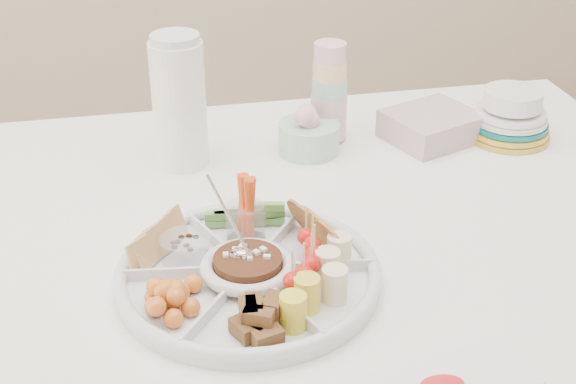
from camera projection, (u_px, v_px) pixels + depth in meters
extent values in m
cylinder|color=silver|center=(248.00, 271.00, 1.16)|extent=(0.43, 0.43, 0.04)
cylinder|color=brown|center=(248.00, 267.00, 1.16)|extent=(0.11, 0.11, 0.04)
cylinder|color=#AEC0A5|center=(329.00, 94.00, 1.55)|extent=(0.07, 0.07, 0.19)
cylinder|color=white|center=(179.00, 100.00, 1.45)|extent=(0.12, 0.12, 0.25)
cylinder|color=#9FC3AF|center=(309.00, 131.00, 1.53)|extent=(0.15, 0.15, 0.09)
cube|color=#C3A2A4|center=(432.00, 126.00, 1.59)|extent=(0.21, 0.20, 0.06)
cylinder|color=gold|center=(511.00, 114.00, 1.58)|extent=(0.16, 0.16, 0.10)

